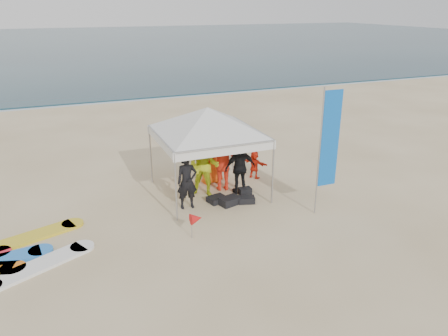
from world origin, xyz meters
TOP-DOWN VIEW (x-y plane):
  - ground at (0.00, 0.00)m, footprint 120.00×120.00m
  - ocean at (0.00, 60.00)m, footprint 160.00×84.00m
  - shoreline_foam at (0.00, 18.20)m, footprint 160.00×1.20m
  - person_black_a at (0.09, 3.05)m, footprint 0.59×0.41m
  - person_yellow at (0.77, 3.58)m, footprint 1.16×1.11m
  - person_orange_a at (1.48, 3.89)m, footprint 1.35×0.95m
  - person_black_b at (1.85, 3.43)m, footprint 0.95×0.42m
  - person_orange_b at (1.33, 4.50)m, footprint 1.04×0.78m
  - person_seated at (2.76, 4.34)m, footprint 0.69×0.86m
  - canopy_tent at (0.99, 3.81)m, footprint 3.93×3.93m
  - feather_flag at (3.42, 1.43)m, footprint 0.58×0.04m
  - marker_pennant at (-0.21, 1.40)m, footprint 0.28×0.28m
  - gear_pile at (1.38, 2.92)m, footprint 1.44×0.89m

SIDE VIEW (x-z plane):
  - ground at x=0.00m, z-range 0.00..0.00m
  - shoreline_foam at x=0.00m, z-range 0.00..0.01m
  - ocean at x=0.00m, z-range 0.00..0.08m
  - gear_pile at x=1.38m, z-range -0.01..0.21m
  - person_seated at x=2.76m, z-range 0.00..0.92m
  - marker_pennant at x=-0.21m, z-range 0.18..0.81m
  - person_black_a at x=0.09m, z-range 0.00..1.55m
  - person_black_b at x=1.85m, z-range 0.00..1.59m
  - person_yellow at x=0.77m, z-range 0.00..1.89m
  - person_orange_a at x=1.48m, z-range 0.00..1.90m
  - person_orange_b at x=1.33m, z-range 0.00..1.92m
  - feather_flag at x=3.42m, z-range 0.30..3.72m
  - canopy_tent at x=0.99m, z-range 1.10..4.06m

